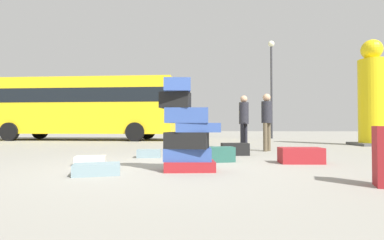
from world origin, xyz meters
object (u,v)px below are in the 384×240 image
suitcase_maroon_behind_tower (301,155)px  suitcase_black_left_side (235,149)px  suitcase_cream_upright_blue (90,160)px  parked_bus (83,105)px  suitcase_tower (187,135)px  yellow_dummy_statue (372,98)px  suitcase_slate_foreground_near (149,153)px  person_bearded_onlooker (244,117)px  person_tourist_with_camera (267,117)px  lamp_post (271,74)px  suitcase_slate_white_trunk (97,169)px  suitcase_teal_foreground_far (220,154)px

suitcase_maroon_behind_tower → suitcase_black_left_side: bearing=124.6°
suitcase_black_left_side → suitcase_cream_upright_blue: bearing=-152.8°
suitcase_maroon_behind_tower → parked_bus: 12.63m
suitcase_tower → suitcase_maroon_behind_tower: suitcase_tower is taller
parked_bus → yellow_dummy_statue: bearing=-15.5°
suitcase_slate_foreground_near → person_bearded_onlooker: bearing=40.8°
suitcase_cream_upright_blue → person_tourist_with_camera: 5.06m
lamp_post → person_bearded_onlooker: bearing=-108.4°
suitcase_black_left_side → person_tourist_with_camera: size_ratio=0.40×
suitcase_slate_foreground_near → suitcase_slate_white_trunk: suitcase_slate_foreground_near is taller
person_bearded_onlooker → suitcase_cream_upright_blue: bearing=-5.2°
suitcase_tower → person_tourist_with_camera: bearing=62.0°
suitcase_cream_upright_blue → suitcase_slate_foreground_near: bearing=42.6°
suitcase_maroon_behind_tower → parked_bus: bearing=129.9°
suitcase_maroon_behind_tower → lamp_post: lamp_post is taller
suitcase_slate_foreground_near → suitcase_slate_white_trunk: (-0.30, -2.38, -0.01)m
person_tourist_with_camera → suitcase_slate_white_trunk: bearing=-3.0°
suitcase_teal_foreground_far → suitcase_black_left_side: size_ratio=0.86×
yellow_dummy_statue → suitcase_slate_foreground_near: bearing=-148.7°
suitcase_teal_foreground_far → parked_bus: bearing=111.7°
suitcase_maroon_behind_tower → suitcase_black_left_side: 1.86m
suitcase_slate_foreground_near → suitcase_cream_upright_blue: 1.54m
suitcase_cream_upright_blue → person_bearded_onlooker: (3.31, 3.95, 0.92)m
suitcase_black_left_side → lamp_post: 11.26m
parked_bus → lamp_post: size_ratio=1.69×
suitcase_tower → suitcase_cream_upright_blue: bearing=159.1°
parked_bus → suitcase_black_left_side: bearing=-46.0°
suitcase_teal_foreground_far → parked_bus: parked_bus is taller
suitcase_black_left_side → lamp_post: (3.19, 10.16, 3.65)m
suitcase_maroon_behind_tower → suitcase_cream_upright_blue: 3.94m
yellow_dummy_statue → lamp_post: 6.93m
person_tourist_with_camera → lamp_post: size_ratio=0.28×
suitcase_black_left_side → yellow_dummy_statue: (5.50, 3.96, 1.60)m
suitcase_tower → yellow_dummy_statue: 9.30m
person_bearded_onlooker → person_tourist_with_camera: (0.54, -0.81, -0.02)m
suitcase_black_left_side → parked_bus: size_ratio=0.07×
suitcase_tower → suitcase_maroon_behind_tower: 2.40m
suitcase_teal_foreground_far → suitcase_slate_foreground_near: (-1.56, 0.74, -0.06)m
suitcase_tower → lamp_post: bearing=71.8°
parked_bus → suitcase_cream_upright_blue: bearing=-64.3°
suitcase_teal_foreground_far → person_tourist_with_camera: 3.09m
suitcase_slate_foreground_near → suitcase_cream_upright_blue: (-0.83, -1.30, -0.01)m
lamp_post → yellow_dummy_statue: bearing=-69.6°
lamp_post → suitcase_maroon_behind_tower: bearing=-100.2°
suitcase_tower → suitcase_teal_foreground_far: bearing=65.6°
parked_bus → suitcase_maroon_behind_tower: bearing=-46.9°
suitcase_black_left_side → suitcase_maroon_behind_tower: bearing=-60.7°
suitcase_tower → lamp_post: (4.19, 12.75, 3.24)m
suitcase_tower → suitcase_black_left_side: size_ratio=2.19×
suitcase_slate_white_trunk → suitcase_black_left_side: size_ratio=1.00×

